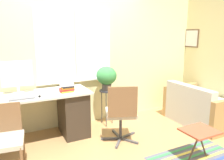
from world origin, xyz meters
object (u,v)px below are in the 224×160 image
Objects in this scene: desk_chair_wooden at (3,137)px; book_stack at (67,88)px; mouse at (40,96)px; monitor at (17,76)px; keyboard at (22,98)px; folding_stool at (200,133)px; office_chair_swivel at (121,112)px; potted_plant at (107,76)px; plant_stand at (107,94)px; couch_loveseat at (200,109)px.

book_stack is at bearing 36.05° from desk_chair_wooden.
monitor is at bearing 125.14° from mouse.
keyboard is 0.79× the size of folding_stool.
office_chair_swivel is 2.15× the size of potted_plant.
monitor reaches higher than desk_chair_wooden.
mouse is at bearing -165.97° from plant_stand.
book_stack reaches higher than folding_stool.
plant_stand is at bearing 110.05° from folding_stool.
book_stack is 0.51× the size of folding_stool.
book_stack is 0.92m from office_chair_swivel.
monitor is 1.00m from desk_chair_wooden.
desk_chair_wooden is 1.85m from plant_stand.
monitor is 2.23× the size of book_stack.
plant_stand is (0.08, 0.70, 0.09)m from office_chair_swivel.
potted_plant is at bearing 110.05° from folding_stool.
potted_plant is at bearing -2.21° from monitor.
book_stack is at bearing 134.01° from folding_stool.
keyboard is 0.67m from book_stack.
book_stack reaches higher than couch_loveseat.
book_stack is 0.18× the size of couch_loveseat.
mouse is 1.24m from potted_plant.
monitor is 0.75m from book_stack.
keyboard is 0.61m from desk_chair_wooden.
book_stack reaches higher than plant_stand.
mouse is 0.05× the size of couch_loveseat.
keyboard is at bearing -168.98° from potted_plant.
book_stack is at bearing -165.75° from plant_stand.
keyboard is 0.81× the size of potted_plant.
monitor is 0.54× the size of office_chair_swivel.
office_chair_swivel is at bearing -17.30° from keyboard.
plant_stand is 0.33m from potted_plant.
office_chair_swivel is (1.62, 0.02, 0.04)m from desk_chair_wooden.
plant_stand is 1.71m from folding_stool.
monitor is 8.10× the size of mouse.
office_chair_swivel reaches higher than couch_loveseat.
potted_plant is at bearing 11.02° from keyboard.
couch_loveseat is at bearing -23.95° from plant_stand.
mouse is 1.22m from office_chair_swivel.
keyboard is at bearing -87.10° from monitor.
plant_stand is (0.77, 0.20, -0.26)m from book_stack.
desk_chair_wooden is 3.31m from couch_loveseat.
couch_loveseat is (1.69, -0.01, -0.21)m from office_chair_swivel.
potted_plant is 1.78m from folding_stool.
couch_loveseat is (2.38, -0.52, -0.56)m from book_stack.
plant_stand is at bearing 14.25° from book_stack.
monitor is 0.43m from keyboard.
office_chair_swivel is 1.13m from folding_stool.
potted_plant reaches higher than folding_stool.
monitor reaches higher than couch_loveseat.
couch_loveseat is 1.87m from potted_plant.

